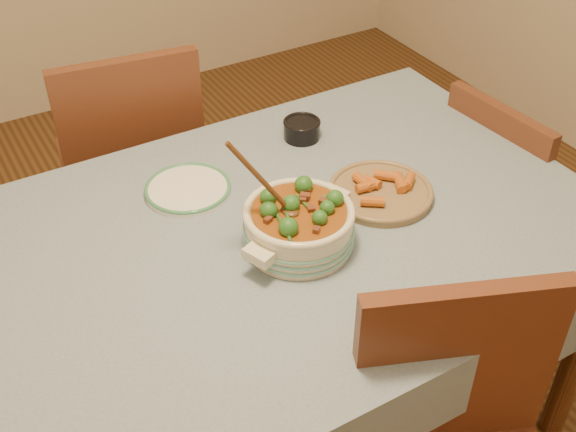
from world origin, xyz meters
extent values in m
plane|color=#432513|center=(0.00, 0.00, 0.00)|extent=(4.50, 4.50, 0.00)
cube|color=brown|center=(0.00, 0.00, 0.72)|extent=(1.60, 1.00, 0.05)
cube|color=#859BAC|center=(0.00, 0.00, 0.75)|extent=(1.68, 1.08, 0.01)
cylinder|color=brown|center=(0.73, 0.43, 0.35)|extent=(0.07, 0.07, 0.70)
cylinder|color=#EDE3C6|center=(0.04, -0.06, 0.81)|extent=(0.33, 0.33, 0.10)
torus|color=#EDE3C6|center=(0.04, -0.06, 0.86)|extent=(0.26, 0.26, 0.02)
cube|color=#EDE3C6|center=(0.17, -0.01, 0.82)|extent=(0.06, 0.08, 0.03)
cube|color=#EDE3C6|center=(-0.09, -0.12, 0.82)|extent=(0.06, 0.08, 0.03)
cylinder|color=#8E4A14|center=(0.04, -0.06, 0.85)|extent=(0.22, 0.22, 0.02)
cylinder|color=white|center=(-0.10, 0.26, 0.76)|extent=(0.24, 0.24, 0.02)
torus|color=#3F8B5B|center=(-0.10, 0.26, 0.77)|extent=(0.23, 0.23, 0.01)
cylinder|color=black|center=(0.29, 0.34, 0.78)|extent=(0.13, 0.13, 0.05)
torus|color=black|center=(0.29, 0.34, 0.81)|extent=(0.11, 0.11, 0.01)
cylinder|color=black|center=(0.29, 0.34, 0.80)|extent=(0.09, 0.09, 0.01)
cylinder|color=#8C714D|center=(0.32, -0.01, 0.77)|extent=(0.28, 0.28, 0.02)
torus|color=#8C714D|center=(0.32, -0.01, 0.77)|extent=(0.27, 0.27, 0.02)
cube|color=brown|center=(-0.07, 0.90, 0.47)|extent=(0.50, 0.50, 0.04)
cube|color=brown|center=(-0.09, 0.70, 0.71)|extent=(0.44, 0.10, 0.47)
cylinder|color=brown|center=(0.15, 1.06, 0.24)|extent=(0.04, 0.04, 0.47)
cylinder|color=brown|center=(-0.23, 1.11, 0.24)|extent=(0.04, 0.04, 0.47)
cylinder|color=brown|center=(0.10, 0.68, 0.24)|extent=(0.04, 0.04, 0.47)
cylinder|color=brown|center=(-0.28, 0.74, 0.24)|extent=(0.04, 0.04, 0.47)
cube|color=brown|center=(0.15, -0.51, 0.69)|extent=(0.41, 0.20, 0.46)
cube|color=brown|center=(0.99, 0.09, 0.42)|extent=(0.42, 0.42, 0.04)
cube|color=brown|center=(0.82, 0.08, 0.62)|extent=(0.07, 0.39, 0.42)
cylinder|color=brown|center=(1.17, -0.06, 0.21)|extent=(0.04, 0.04, 0.42)
cylinder|color=brown|center=(1.14, 0.27, 0.21)|extent=(0.04, 0.04, 0.42)
cylinder|color=brown|center=(0.84, -0.08, 0.21)|extent=(0.04, 0.04, 0.42)
cylinder|color=brown|center=(0.81, 0.25, 0.21)|extent=(0.04, 0.04, 0.42)
camera|label=1|loc=(-0.64, -1.18, 1.87)|focal=45.00mm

